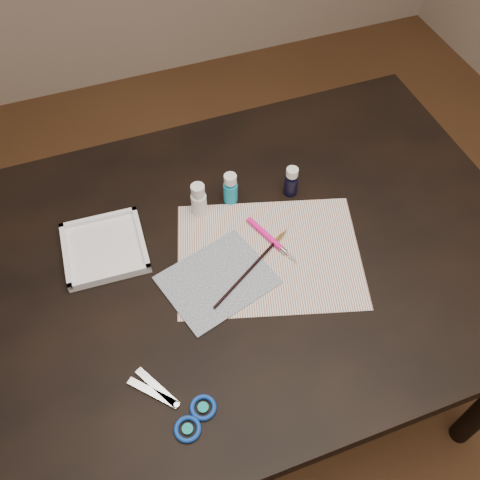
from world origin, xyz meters
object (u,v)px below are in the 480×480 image
object	(u,v)px
canvas	(217,280)
palette_tray	(104,248)
paint_bottle_white	(199,199)
paint_bottle_navy	(291,181)
paper	(269,255)
paint_bottle_cyan	(230,188)
scissors	(167,403)

from	to	relation	value
canvas	palette_tray	distance (m)	0.26
paint_bottle_white	paint_bottle_navy	distance (m)	0.22
paper	paint_bottle_cyan	distance (m)	0.19
paper	scissors	world-z (taller)	scissors
paint_bottle_navy	palette_tray	world-z (taller)	paint_bottle_navy
scissors	paint_bottle_white	bearing A→B (deg)	-67.82
paper	canvas	size ratio (longest dim) A/B	1.83
canvas	paint_bottle_cyan	bearing A→B (deg)	63.41
paint_bottle_white	palette_tray	size ratio (longest dim) A/B	0.50
canvas	paint_bottle_white	distance (m)	0.20
paint_bottle_cyan	palette_tray	bearing A→B (deg)	-172.01
scissors	paint_bottle_navy	bearing A→B (deg)	-89.05
palette_tray	canvas	bearing A→B (deg)	-37.82
paint_bottle_cyan	scissors	distance (m)	0.51
paper	canvas	distance (m)	0.13
paint_bottle_cyan	paint_bottle_navy	size ratio (longest dim) A/B	1.05
paint_bottle_white	palette_tray	world-z (taller)	paint_bottle_white
paint_bottle_cyan	paint_bottle_navy	bearing A→B (deg)	-10.61
canvas	paint_bottle_cyan	xyz separation A→B (m)	(0.10, 0.20, 0.04)
paint_bottle_cyan	palette_tray	distance (m)	0.32
paint_bottle_navy	paint_bottle_white	bearing A→B (deg)	175.53
paint_bottle_white	scissors	xyz separation A→B (m)	(-0.19, -0.42, -0.04)
paint_bottle_white	palette_tray	bearing A→B (deg)	-171.52
paint_bottle_navy	scissors	bearing A→B (deg)	-136.22
paint_bottle_white	scissors	bearing A→B (deg)	-114.99
paint_bottle_cyan	palette_tray	world-z (taller)	paint_bottle_cyan
paint_bottle_navy	paint_bottle_cyan	bearing A→B (deg)	169.39
palette_tray	paint_bottle_cyan	bearing A→B (deg)	7.99
canvas	paint_bottle_navy	size ratio (longest dim) A/B	2.78
paint_bottle_white	paint_bottle_cyan	size ratio (longest dim) A/B	1.06
canvas	scissors	bearing A→B (deg)	-127.85
canvas	paint_bottle_white	xyz separation A→B (m)	(0.02, 0.20, 0.04)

